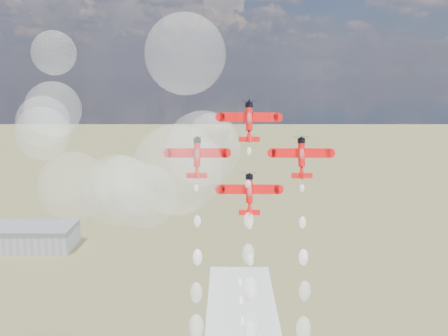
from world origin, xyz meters
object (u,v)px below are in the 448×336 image
hangar (30,237)px  plane_left (197,157)px  plane_lead (249,121)px  plane_right (301,157)px  plane_slot (249,193)px

hangar → plane_left: bearing=-57.4°
hangar → plane_lead: size_ratio=3.60×
plane_left → plane_lead: bearing=11.5°
plane_lead → plane_left: size_ratio=1.00×
plane_left → plane_right: size_ratio=1.00×
plane_lead → plane_slot: bearing=-90.0°
hangar → plane_right: bearing=-51.7°
plane_right → plane_slot: size_ratio=1.00×
hangar → plane_left: (106.50, -166.36, 74.29)m
hangar → plane_right: (131.31, -166.36, 74.29)m
plane_lead → plane_slot: size_ratio=1.00×
hangar → plane_slot: 216.83m
plane_left → hangar: bearing=122.6°
plane_left → plane_slot: (12.41, -2.53, -8.31)m
hangar → plane_slot: size_ratio=3.60×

